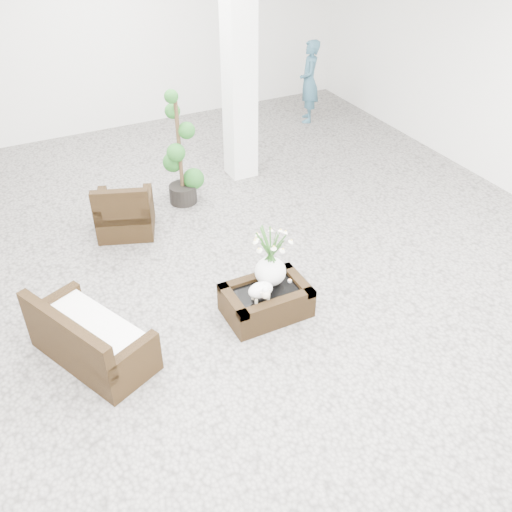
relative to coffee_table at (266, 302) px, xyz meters
name	(u,v)px	position (x,y,z in m)	size (l,w,h in m)	color
ground	(252,295)	(0.00, 0.33, -0.16)	(11.00, 11.00, 0.00)	gray
column	(239,61)	(1.20, 3.13, 1.59)	(0.40, 0.40, 3.50)	white
coffee_table	(266,302)	(0.00, 0.00, 0.00)	(0.90, 0.60, 0.31)	#30200E
sheep_figurine	(261,291)	(-0.12, -0.10, 0.26)	(0.28, 0.23, 0.21)	white
planter_narcissus	(271,253)	(0.10, 0.10, 0.56)	(0.44, 0.44, 0.80)	white
tealight	(290,281)	(0.30, 0.02, 0.17)	(0.04, 0.04, 0.03)	white
armchair	(124,206)	(-0.88, 2.32, 0.22)	(0.71, 0.68, 0.76)	#30200E
loveseat	(91,331)	(-1.83, 0.18, 0.19)	(1.30, 0.62, 0.69)	#30200E
topiary	(179,149)	(0.06, 2.70, 0.67)	(0.44, 0.44, 1.65)	#1B511A
shopper	(309,82)	(3.25, 4.53, 0.58)	(0.54, 0.35, 1.47)	#325C70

